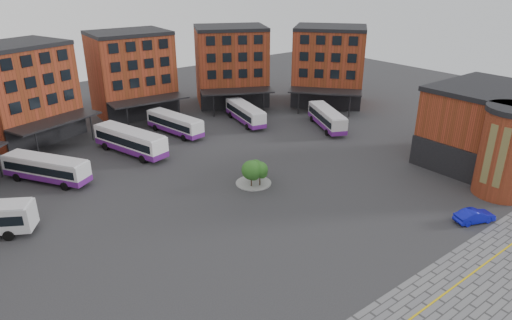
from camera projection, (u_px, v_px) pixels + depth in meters
ground at (310, 229)px, 46.48m from camera, size 160.00×160.00×0.00m
yellow_line at (447, 292)px, 37.46m from camera, size 26.00×0.15×0.02m
main_building at (111, 93)px, 68.66m from camera, size 94.14×42.48×14.60m
east_building at (489, 131)px, 58.52m from camera, size 17.40×15.40×10.60m
tree_island at (255, 171)px, 55.20m from camera, size 4.40×4.40×3.42m
bus_b at (46, 168)px, 56.17m from camera, size 8.36×11.15×3.24m
bus_c at (130, 141)px, 64.66m from camera, size 6.15×12.90×3.55m
bus_d at (175, 124)px, 72.48m from camera, size 4.49×11.49×3.16m
bus_e at (245, 113)px, 77.72m from camera, size 4.99×11.55×3.17m
bus_f at (327, 118)px, 75.16m from camera, size 7.26×11.38×3.20m
blue_car at (475, 216)px, 47.51m from camera, size 4.56×2.99×1.42m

